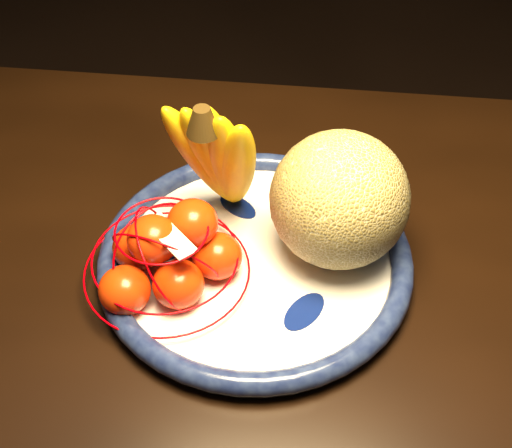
# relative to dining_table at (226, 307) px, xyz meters

# --- Properties ---
(dining_table) EXTENTS (1.41, 0.86, 0.70)m
(dining_table) POSITION_rel_dining_table_xyz_m (0.00, 0.00, 0.00)
(dining_table) COLOR black
(dining_table) RESTS_ON ground
(fruit_bowl) EXTENTS (0.40, 0.40, 0.03)m
(fruit_bowl) POSITION_rel_dining_table_xyz_m (0.04, 0.01, 0.09)
(fruit_bowl) COLOR white
(fruit_bowl) RESTS_ON dining_table
(cantaloupe) EXTENTS (0.17, 0.17, 0.17)m
(cantaloupe) POSITION_rel_dining_table_xyz_m (0.14, 0.04, 0.18)
(cantaloupe) COLOR olive
(cantaloupe) RESTS_ON fruit_bowl
(banana_bunch) EXTENTS (0.15, 0.14, 0.23)m
(banana_bunch) POSITION_rel_dining_table_xyz_m (-0.01, 0.08, 0.20)
(banana_bunch) COLOR yellow
(banana_bunch) RESTS_ON fruit_bowl
(mandarin_bag) EXTENTS (0.27, 0.27, 0.13)m
(mandarin_bag) POSITION_rel_dining_table_xyz_m (-0.06, -0.03, 0.13)
(mandarin_bag) COLOR #FF3000
(mandarin_bag) RESTS_ON fruit_bowl
(price_tag) EXTENTS (0.07, 0.07, 0.01)m
(price_tag) POSITION_rel_dining_table_xyz_m (-0.05, -0.04, 0.18)
(price_tag) COLOR white
(price_tag) RESTS_ON mandarin_bag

